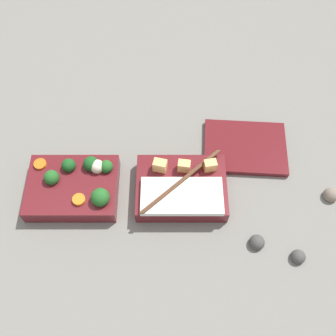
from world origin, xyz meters
TOP-DOWN VIEW (x-y plane):
  - ground_plane at (0.00, 0.00)m, footprint 3.00×3.00m
  - bento_tray_vegetable at (-0.12, 0.01)m, footprint 0.19×0.14m
  - bento_tray_rice at (0.10, -0.00)m, footprint 0.19×0.15m
  - bento_lid at (0.25, 0.11)m, footprint 0.19×0.15m
  - pebble_0 at (0.42, -0.01)m, footprint 0.03×0.03m
  - pebble_1 at (0.33, -0.15)m, footprint 0.03×0.03m
  - pebble_2 at (0.25, -0.12)m, footprint 0.03×0.03m

SIDE VIEW (x-z plane):
  - ground_plane at x=0.00m, z-range 0.00..0.00m
  - bento_lid at x=0.25m, z-range 0.00..0.01m
  - pebble_1 at x=0.33m, z-range -0.01..0.02m
  - pebble_2 at x=0.25m, z-range -0.01..0.02m
  - pebble_0 at x=0.42m, z-range -0.01..0.02m
  - bento_tray_rice at x=0.10m, z-range -0.01..0.06m
  - bento_tray_vegetable at x=-0.12m, z-range -0.01..0.06m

